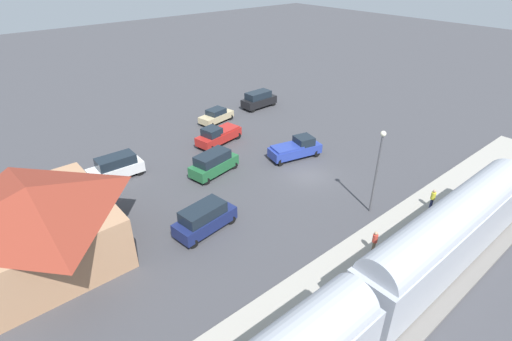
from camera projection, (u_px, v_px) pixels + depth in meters
The scene contains 14 objects.
ground_plane at pixel (308, 176), 36.61m from camera, with size 200.00×200.00×0.00m, color #424247.
railway_track at pixel (453, 251), 27.28m from camera, with size 4.80×70.00×0.30m.
platform at pixel (403, 224), 29.90m from camera, with size 3.20×46.00×0.30m.
station_building at pixel (38, 223), 25.44m from camera, with size 10.72×9.51×5.71m.
pedestrian_on_platform at pixel (433, 198), 31.04m from camera, with size 0.36×0.36×1.71m.
pedestrian_waiting_far at pixel (375, 240), 26.45m from camera, with size 0.36×0.36×1.71m.
suv_green at pixel (214, 163), 36.38m from camera, with size 2.84×5.18×2.22m.
sedan_tan at pixel (216, 116), 47.61m from camera, with size 2.65×4.76×1.74m.
pickup_red at pixel (218, 135), 42.22m from camera, with size 2.90×5.66×2.14m.
suv_black at pixel (259, 99), 52.05m from camera, with size 2.08×4.95×2.22m.
suv_navy at pixel (204, 218), 28.86m from camera, with size 2.58×5.11×2.22m.
suv_white at pixel (116, 167), 35.70m from camera, with size 2.07×4.94×2.22m.
pickup_blue at pixel (296, 148), 39.36m from camera, with size 3.16×5.71×2.14m.
light_pole_near_platform at pixel (378, 162), 29.39m from camera, with size 0.44×0.44×7.14m.
Camera 1 is at (-20.90, 24.18, 18.54)m, focal length 27.06 mm.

